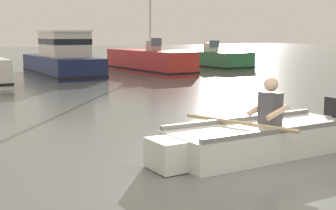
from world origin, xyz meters
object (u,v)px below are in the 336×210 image
at_px(moored_boat_navy, 62,59).
at_px(moored_boat_green, 206,60).
at_px(rowboat_with_person, 259,139).
at_px(moored_boat_red, 149,62).

distance_m(moored_boat_navy, moored_boat_green, 8.26).
bearing_deg(moored_boat_navy, moored_boat_green, 3.30).
relative_size(rowboat_with_person, moored_boat_green, 0.65).
distance_m(rowboat_with_person, moored_boat_red, 15.22).
bearing_deg(moored_boat_red, moored_boat_green, 15.92).
distance_m(rowboat_with_person, moored_boat_navy, 14.85).
distance_m(moored_boat_red, moored_boat_green, 4.46).
bearing_deg(moored_boat_red, rowboat_with_person, -113.69).
bearing_deg(rowboat_with_person, moored_boat_red, 66.31).
bearing_deg(rowboat_with_person, moored_boat_navy, 81.61).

